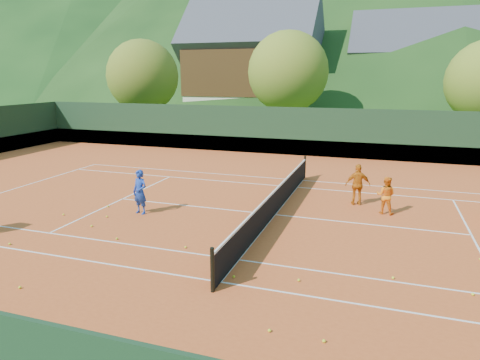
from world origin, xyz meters
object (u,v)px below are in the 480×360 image
(chalet_mid, at_px, (413,75))
(student_b, at_px, (358,185))
(student_a, at_px, (386,195))
(coach, at_px, (140,192))
(chalet_left, at_px, (252,68))
(tennis_net, at_px, (275,201))

(chalet_mid, bearing_deg, student_b, -95.88)
(chalet_mid, bearing_deg, student_a, -93.93)
(student_a, relative_size, student_b, 0.86)
(coach, xyz_separation_m, student_b, (7.41, 3.63, -0.01))
(coach, height_order, chalet_mid, chalet_mid)
(chalet_left, bearing_deg, coach, -80.39)
(student_a, distance_m, tennis_net, 4.02)
(coach, relative_size, tennis_net, 0.13)
(coach, xyz_separation_m, student_a, (8.44, 2.82, -0.12))
(chalet_left, relative_size, chalet_mid, 1.09)
(student_b, bearing_deg, coach, 13.66)
(student_b, bearing_deg, chalet_mid, -108.32)
(coach, xyz_separation_m, chalet_mid, (10.68, 35.40, 4.16))
(student_a, distance_m, chalet_left, 32.11)
(student_b, relative_size, chalet_left, 0.12)
(chalet_mid, bearing_deg, tennis_net, -100.01)
(student_a, relative_size, chalet_left, 0.10)
(coach, distance_m, student_b, 8.25)
(tennis_net, height_order, chalet_left, chalet_left)
(student_a, height_order, chalet_left, chalet_left)
(coach, relative_size, student_a, 1.18)
(coach, height_order, tennis_net, coach)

